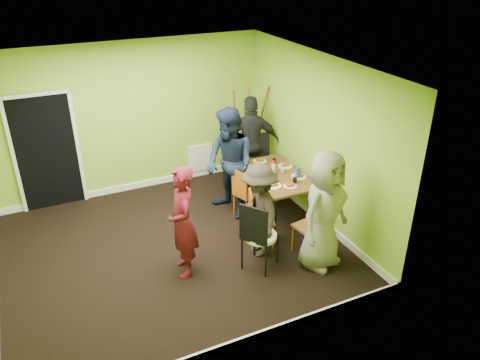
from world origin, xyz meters
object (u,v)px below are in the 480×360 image
(person_left_near, at_px, (259,211))
(chair_back_end, at_px, (257,151))
(chair_bentwood, at_px, (258,233))
(easel, at_px, (248,135))
(person_front_end, at_px, (324,211))
(person_back_end, at_px, (252,143))
(chair_left_near, at_px, (257,216))
(thermos, at_px, (273,168))
(chair_front_end, at_px, (313,224))
(person_left_far, at_px, (230,164))
(orange_bottle, at_px, (268,168))
(dining_table, at_px, (276,177))
(blue_bottle, at_px, (298,173))
(chair_left_far, at_px, (244,190))
(person_standing, at_px, (183,222))

(person_left_near, bearing_deg, chair_back_end, 160.12)
(chair_bentwood, bearing_deg, easel, 121.13)
(person_front_end, bearing_deg, person_back_end, 64.88)
(easel, bearing_deg, chair_left_near, -112.57)
(easel, height_order, thermos, easel)
(person_left_near, height_order, person_front_end, person_front_end)
(chair_front_end, height_order, person_left_far, person_left_far)
(orange_bottle, relative_size, person_left_far, 0.05)
(thermos, bearing_deg, dining_table, -52.43)
(person_left_near, bearing_deg, blue_bottle, 128.14)
(chair_back_end, distance_m, chair_front_end, 2.31)
(chair_back_end, distance_m, blue_bottle, 1.25)
(person_front_end, bearing_deg, easel, 63.55)
(chair_back_end, xyz_separation_m, person_front_end, (-0.24, -2.53, 0.12))
(chair_left_far, relative_size, chair_left_near, 0.96)
(dining_table, distance_m, chair_front_end, 1.34)
(blue_bottle, bearing_deg, easel, 93.28)
(dining_table, height_order, chair_bentwood, chair_bentwood)
(easel, height_order, person_front_end, easel)
(chair_bentwood, distance_m, blue_bottle, 1.63)
(chair_left_far, xyz_separation_m, orange_bottle, (0.49, 0.04, 0.30))
(person_back_end, bearing_deg, blue_bottle, 114.87)
(chair_left_far, distance_m, person_standing, 1.80)
(chair_front_end, relative_size, thermos, 4.88)
(chair_left_far, xyz_separation_m, person_standing, (-1.43, -1.05, 0.33))
(thermos, height_order, person_left_far, person_left_far)
(blue_bottle, distance_m, person_left_near, 1.25)
(chair_left_far, bearing_deg, orange_bottle, 74.98)
(easel, xyz_separation_m, person_left_near, (-0.96, -2.34, -0.21))
(orange_bottle, bearing_deg, chair_back_end, 76.79)
(blue_bottle, bearing_deg, dining_table, 130.82)
(person_front_end, bearing_deg, chair_left_near, 104.85)
(chair_back_end, distance_m, person_back_end, 0.19)
(thermos, relative_size, blue_bottle, 1.03)
(chair_back_end, height_order, chair_bentwood, chair_back_end)
(chair_back_end, height_order, blue_bottle, chair_back_end)
(blue_bottle, bearing_deg, chair_back_end, 95.79)
(person_standing, bearing_deg, thermos, 123.42)
(dining_table, xyz_separation_m, person_front_end, (-0.12, -1.57, 0.20))
(person_left_far, bearing_deg, blue_bottle, 44.91)
(chair_left_far, bearing_deg, person_left_near, -32.74)
(dining_table, height_order, person_left_near, person_left_near)
(person_standing, height_order, person_left_far, person_left_far)
(chair_back_end, xyz_separation_m, thermos, (-0.16, -0.91, 0.07))
(chair_left_far, distance_m, person_back_end, 1.19)
(person_back_end, bearing_deg, chair_left_far, 73.97)
(chair_front_end, relative_size, person_left_near, 0.65)
(chair_left_far, relative_size, person_left_far, 0.46)
(easel, bearing_deg, person_back_end, -105.82)
(chair_back_end, bearing_deg, blue_bottle, 110.95)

